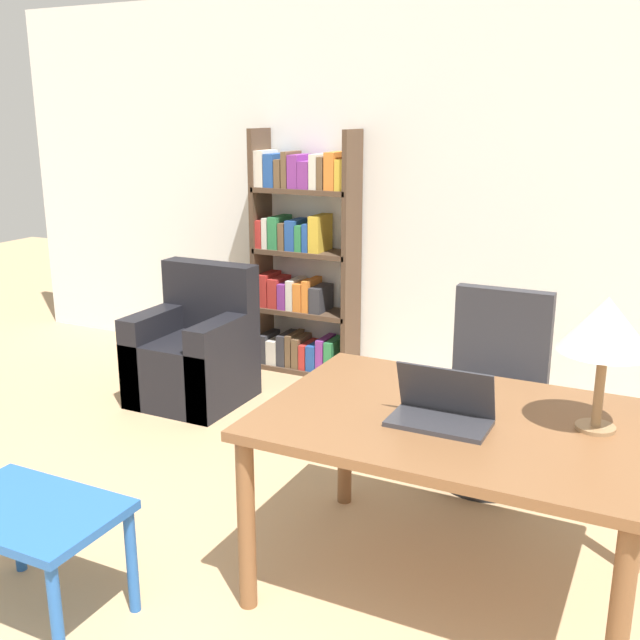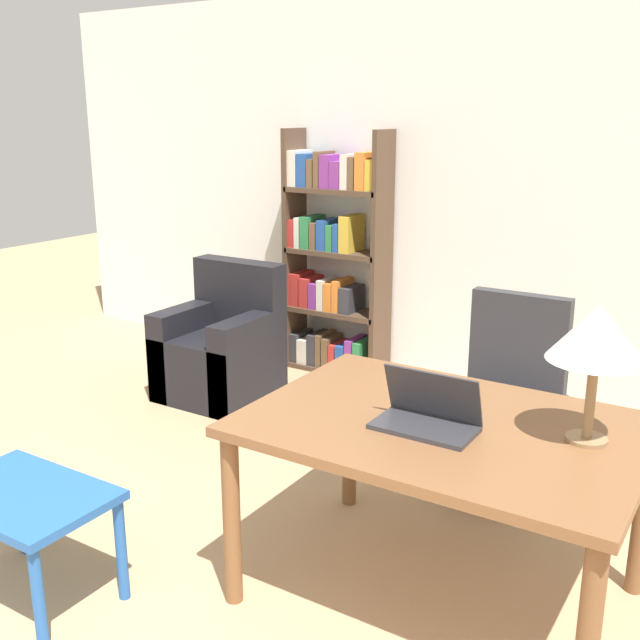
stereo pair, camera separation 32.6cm
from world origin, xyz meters
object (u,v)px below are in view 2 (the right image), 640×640
Objects in this scene: armchair at (221,352)px; bookshelf at (333,262)px; side_table_blue at (24,508)px; laptop at (427,416)px; table_lamp at (597,335)px; desk at (443,444)px; office_chair at (506,399)px.

armchair is 1.06m from bookshelf.
armchair reaches higher than side_table_blue.
armchair is at bearing 147.31° from laptop.
table_lamp is 2.23m from side_table_blue.
table_lamp reaches higher than desk.
table_lamp is 0.50× the size of office_chair.
office_chair is (-0.59, 0.94, -0.68)m from table_lamp.
bookshelf is (0.36, 0.86, 0.52)m from armchair.
desk is at bearing 32.81° from side_table_blue.
office_chair is at bearing 122.08° from table_lamp.
laptop is (-0.03, -0.09, 0.14)m from desk.
bookshelf is at bearing 129.93° from desk.
desk is 0.17m from laptop.
armchair is (-2.14, 1.27, -0.35)m from desk.
armchair is (-0.79, 2.14, -0.09)m from side_table_blue.
desk is at bearing 70.07° from laptop.
laptop reaches higher than armchair.
table_lamp is 1.30m from office_chair.
bookshelf reaches higher than desk.
laptop is at bearing -86.74° from office_chair.
table_lamp is (0.53, 0.20, 0.34)m from laptop.
office_chair is at bearing -6.00° from armchair.
desk reaches higher than side_table_blue.
armchair is (-2.11, 1.36, -0.49)m from laptop.
office_chair is at bearing 93.26° from laptop.
side_table_blue is (-1.36, -0.87, -0.26)m from desk.
table_lamp is at bearing 20.33° from laptop.
table_lamp is 0.28× the size of bookshelf.
desk is 1.64m from side_table_blue.
office_chair is at bearing 56.84° from side_table_blue.
table_lamp reaches higher than armchair.
laptop is 1.59m from side_table_blue.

